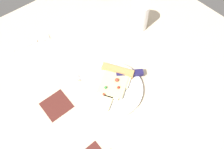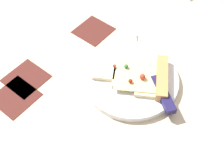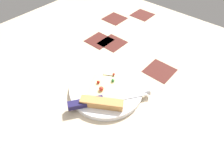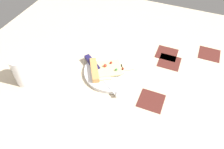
# 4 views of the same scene
# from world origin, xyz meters

# --- Properties ---
(ground_plane) EXTENTS (1.25, 1.25, 0.03)m
(ground_plane) POSITION_xyz_m (-0.00, -0.00, -0.01)
(ground_plane) COLOR #C6B293
(ground_plane) RESTS_ON ground
(plate) EXTENTS (0.22, 0.22, 0.02)m
(plate) POSITION_xyz_m (-0.01, 0.01, 0.01)
(plate) COLOR silver
(plate) RESTS_ON ground_plane
(pizza_slice) EXTENTS (0.19, 0.16, 0.03)m
(pizza_slice) POSITION_xyz_m (0.01, 0.02, 0.02)
(pizza_slice) COLOR beige
(pizza_slice) RESTS_ON plate
(knife) EXTENTS (0.21, 0.16, 0.02)m
(knife) POSITION_xyz_m (0.04, 0.04, 0.02)
(knife) COLOR silver
(knife) RESTS_ON plate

